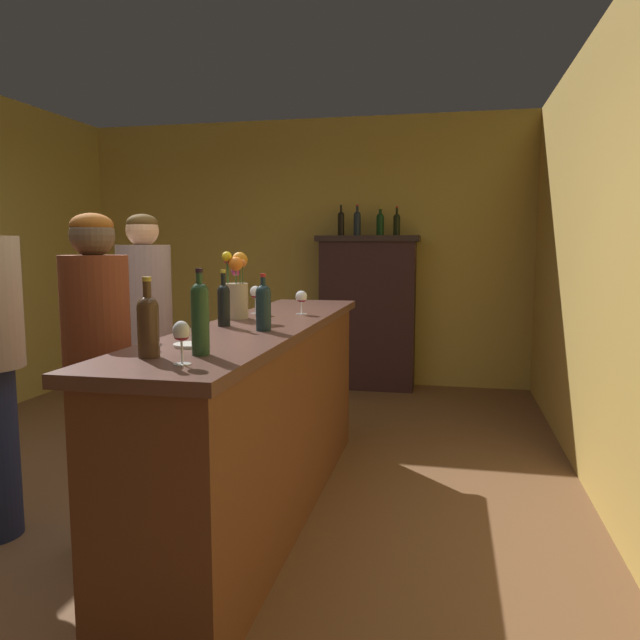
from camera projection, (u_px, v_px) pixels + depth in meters
floor at (151, 518)px, 3.35m from camera, size 9.31×9.31×0.00m
wall_back at (305, 252)px, 6.71m from camera, size 4.96×0.12×2.83m
bar_counter at (263, 420)px, 3.33m from camera, size 0.58×2.84×1.08m
display_cabinet at (368, 309)px, 6.34m from camera, size 1.05×0.40×1.59m
wine_bottle_syrah at (263, 305)px, 2.94m from camera, size 0.07×0.07×0.28m
wine_bottle_malbec at (200, 315)px, 2.28m from camera, size 0.07×0.07×0.33m
wine_bottle_chardonnay at (223, 303)px, 3.11m from camera, size 0.06×0.06×0.29m
wine_bottle_pinot at (148, 323)px, 2.23m from camera, size 0.08×0.08×0.30m
wine_glass_front at (255, 294)px, 3.69m from camera, size 0.07×0.07×0.17m
wine_glass_mid at (301, 298)px, 3.66m from camera, size 0.07×0.07×0.14m
wine_glass_rear at (181, 334)px, 2.09m from camera, size 0.06×0.06×0.15m
flower_arrangement at (236, 289)px, 3.44m from camera, size 0.14×0.14×0.38m
cheese_plate at (191, 345)px, 2.49m from camera, size 0.15×0.15×0.01m
display_bottle_left at (341, 222)px, 6.29m from camera, size 0.07×0.07×0.32m
display_bottle_midleft at (357, 222)px, 6.26m from camera, size 0.07×0.07×0.31m
display_bottle_center at (380, 223)px, 6.21m from camera, size 0.08×0.08×0.28m
display_bottle_midright at (397, 223)px, 6.18m from camera, size 0.07×0.07×0.29m
patron_in_grey at (146, 334)px, 3.86m from camera, size 0.33×0.33×1.68m
patron_in_navy at (98, 366)px, 2.89m from camera, size 0.31×0.31×1.64m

